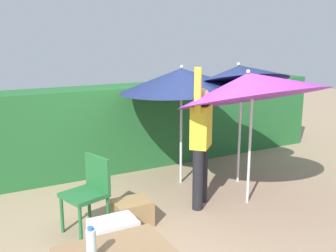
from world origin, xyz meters
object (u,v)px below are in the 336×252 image
at_px(person_vendor, 201,139).
at_px(bottle_water, 91,244).
at_px(umbrella_yellow, 181,79).
at_px(chair_plastic, 89,190).
at_px(umbrella_rainbow, 240,74).
at_px(crate_cardboard, 132,213).
at_px(cooler_box, 113,236).
at_px(umbrella_orange, 250,86).

bearing_deg(person_vendor, bottle_water, -138.59).
xyz_separation_m(umbrella_yellow, chair_plastic, (-1.72, -0.84, -1.11)).
bearing_deg(umbrella_yellow, person_vendor, -102.69).
xyz_separation_m(umbrella_rainbow, umbrella_yellow, (-0.79, 0.37, -0.08)).
height_order(umbrella_rainbow, person_vendor, umbrella_rainbow).
bearing_deg(chair_plastic, umbrella_yellow, 26.09).
bearing_deg(crate_cardboard, umbrella_yellow, 37.80).
bearing_deg(chair_plastic, person_vendor, -0.31).
relative_size(person_vendor, bottle_water, 7.83).
height_order(chair_plastic, cooler_box, chair_plastic).
xyz_separation_m(chair_plastic, cooler_box, (0.07, -0.59, -0.33)).
xyz_separation_m(person_vendor, chair_plastic, (-1.53, 0.01, -0.42)).
bearing_deg(umbrella_yellow, umbrella_rainbow, -25.05).
bearing_deg(umbrella_rainbow, bottle_water, -142.97).
relative_size(umbrella_orange, bottle_water, 8.54).
height_order(umbrella_orange, umbrella_yellow, umbrella_orange).
relative_size(umbrella_rainbow, chair_plastic, 2.29).
bearing_deg(umbrella_orange, umbrella_rainbow, 60.86).
xyz_separation_m(person_vendor, cooler_box, (-1.46, -0.58, -0.75)).
distance_m(umbrella_orange, bottle_water, 3.18).
relative_size(cooler_box, crate_cardboard, 1.11).
relative_size(umbrella_rainbow, person_vendor, 1.09).
relative_size(umbrella_rainbow, umbrella_orange, 1.00).
bearing_deg(crate_cardboard, chair_plastic, 166.74).
bearing_deg(umbrella_yellow, crate_cardboard, -142.20).
bearing_deg(bottle_water, umbrella_rainbow, 37.03).
xyz_separation_m(umbrella_orange, crate_cardboard, (-1.63, 0.13, -1.46)).
xyz_separation_m(cooler_box, crate_cardboard, (0.42, 0.47, -0.02)).
distance_m(cooler_box, bottle_water, 1.54).
bearing_deg(umbrella_yellow, cooler_box, -139.10).
xyz_separation_m(umbrella_rainbow, person_vendor, (-0.98, -0.48, -0.76)).
relative_size(umbrella_yellow, chair_plastic, 2.10).
xyz_separation_m(umbrella_orange, cooler_box, (-2.04, -0.34, -1.44)).
bearing_deg(person_vendor, umbrella_yellow, 77.31).
relative_size(chair_plastic, crate_cardboard, 2.02).
bearing_deg(cooler_box, umbrella_yellow, 40.90).
height_order(umbrella_orange, bottle_water, umbrella_orange).
xyz_separation_m(umbrella_orange, umbrella_yellow, (-0.39, 1.09, 0.00)).
height_order(umbrella_orange, cooler_box, umbrella_orange).
relative_size(umbrella_rainbow, cooler_box, 4.19).
xyz_separation_m(umbrella_rainbow, bottle_water, (-3.05, -2.30, -0.83)).
xyz_separation_m(umbrella_yellow, crate_cardboard, (-1.23, -0.96, -1.46)).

